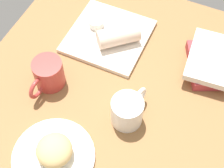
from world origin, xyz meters
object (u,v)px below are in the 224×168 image
object	(u,v)px
scone_pastry	(54,150)
book_stack	(212,62)
sauce_cup	(96,23)
breakfast_wrap	(118,36)
round_plate	(54,157)
second_mug	(127,111)
coffee_mug	(48,74)
square_plate	(108,36)

from	to	relation	value
scone_pastry	book_stack	world-z (taller)	scone_pastry
sauce_cup	breakfast_wrap	distance (cm)	10.62
breakfast_wrap	book_stack	world-z (taller)	breakfast_wrap
round_plate	sauce_cup	distance (cm)	48.43
scone_pastry	breakfast_wrap	bearing A→B (deg)	-179.30
round_plate	second_mug	world-z (taller)	second_mug
sauce_cup	breakfast_wrap	bearing A→B (deg)	70.30
scone_pastry	book_stack	xyz separation A→B (cm)	(-46.89, 30.25, -1.50)
coffee_mug	sauce_cup	bearing A→B (deg)	172.74
book_stack	breakfast_wrap	bearing A→B (deg)	-83.14
square_plate	breakfast_wrap	xyz separation A→B (cm)	(1.57, 4.38, 3.95)
book_stack	coffee_mug	size ratio (longest dim) A/B	1.56
square_plate	sauce_cup	bearing A→B (deg)	-109.70
square_plate	book_stack	bearing A→B (deg)	93.47
round_plate	book_stack	distance (cm)	56.61
round_plate	scone_pastry	bearing A→B (deg)	144.61
round_plate	breakfast_wrap	bearing A→B (deg)	-179.89
breakfast_wrap	coffee_mug	bearing A→B (deg)	108.52
breakfast_wrap	coffee_mug	distance (cm)	26.33
second_mug	square_plate	bearing A→B (deg)	-145.41
breakfast_wrap	coffee_mug	size ratio (longest dim) A/B	0.97
second_mug	breakfast_wrap	bearing A→B (deg)	-150.96
breakfast_wrap	scone_pastry	bearing A→B (deg)	139.34
round_plate	second_mug	distance (cm)	23.88
square_plate	book_stack	xyz separation A→B (cm)	(-2.13, 35.16, 2.16)
square_plate	scone_pastry	bearing A→B (deg)	6.26
sauce_cup	square_plate	bearing A→B (deg)	70.30
coffee_mug	second_mug	size ratio (longest dim) A/B	1.01
scone_pastry	second_mug	xyz separation A→B (cm)	(-18.60, 13.12, 0.28)
square_plate	breakfast_wrap	world-z (taller)	breakfast_wrap
scone_pastry	breakfast_wrap	xyz separation A→B (cm)	(-43.18, -0.53, 0.29)
sauce_cup	book_stack	distance (cm)	40.64
square_plate	breakfast_wrap	distance (cm)	6.11
coffee_mug	breakfast_wrap	bearing A→B (deg)	149.88
round_plate	square_plate	world-z (taller)	square_plate
book_stack	second_mug	distance (cm)	33.11
round_plate	sauce_cup	size ratio (longest dim) A/B	4.45
round_plate	scone_pastry	world-z (taller)	scone_pastry
round_plate	sauce_cup	world-z (taller)	sauce_cup
book_stack	coffee_mug	xyz separation A→B (cm)	(26.48, -43.99, 1.88)
square_plate	coffee_mug	size ratio (longest dim) A/B	1.82
scone_pastry	breakfast_wrap	size ratio (longest dim) A/B	0.72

